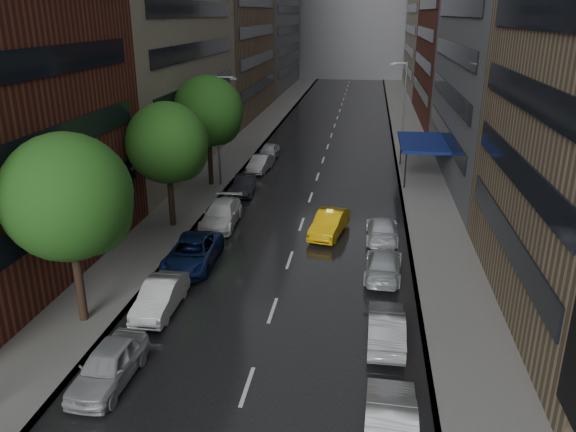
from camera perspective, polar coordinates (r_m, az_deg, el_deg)
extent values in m
cube|color=black|center=(65.44, 4.32, 7.83)|extent=(14.00, 140.00, 0.01)
cube|color=gray|center=(66.60, -3.51, 8.12)|extent=(4.00, 140.00, 0.15)
cube|color=gray|center=(65.47, 12.26, 7.50)|extent=(4.00, 140.00, 0.15)
cube|color=#937A5B|center=(80.22, -6.02, 17.94)|extent=(8.00, 28.00, 22.00)
cube|color=slate|center=(51.05, 21.30, 16.77)|extent=(8.00, 28.00, 24.00)
cube|color=gray|center=(108.39, 14.70, 19.53)|extent=(8.00, 32.00, 28.00)
cube|color=slate|center=(131.94, 6.73, 20.85)|extent=(40.00, 14.00, 32.00)
cylinder|color=#382619|center=(27.46, -20.54, -5.57)|extent=(0.40, 0.40, 4.95)
sphere|color=#1E5116|center=(26.16, -21.51, 1.81)|extent=(5.66, 5.66, 5.66)
cylinder|color=#382619|center=(38.22, -11.81, 2.19)|extent=(0.40, 0.40, 4.64)
sphere|color=#1E5116|center=(37.33, -12.18, 7.28)|extent=(5.30, 5.30, 5.30)
cylinder|color=#382619|center=(47.05, -7.92, 5.99)|extent=(0.40, 0.40, 5.00)
sphere|color=#1E5116|center=(46.30, -8.14, 10.50)|extent=(5.71, 5.71, 5.71)
imported|color=yellow|center=(36.65, 4.23, -0.75)|extent=(2.54, 5.00, 1.57)
imported|color=#A7A7AD|center=(23.68, -17.78, -14.25)|extent=(1.96, 4.60, 1.55)
imported|color=silver|center=(28.17, -12.84, -7.98)|extent=(1.61, 4.56, 1.50)
imported|color=#0E1A42|center=(32.59, -9.67, -3.70)|extent=(2.78, 5.73, 1.57)
imported|color=white|center=(38.44, -6.78, 0.18)|extent=(2.35, 5.51, 1.58)
imported|color=black|center=(45.11, -4.49, 3.16)|extent=(1.92, 4.45, 1.42)
imported|color=#9D9CA1|center=(51.57, -2.86, 5.35)|extent=(1.86, 4.46, 1.43)
imported|color=silver|center=(56.06, -1.95, 6.57)|extent=(1.75, 4.31, 1.46)
imported|color=white|center=(20.26, 10.37, -20.03)|extent=(1.83, 4.93, 1.61)
imported|color=#A2A3A7|center=(25.45, 9.94, -11.01)|extent=(1.61, 4.53, 1.49)
imported|color=#B4BABF|center=(31.37, 9.67, -4.85)|extent=(2.24, 4.93, 1.40)
imported|color=silver|center=(36.29, 9.52, -1.34)|extent=(1.98, 4.83, 1.40)
cylinder|color=gray|center=(46.35, -7.09, 8.54)|extent=(0.18, 0.18, 9.00)
cube|color=gray|center=(45.36, -5.56, 13.73)|extent=(0.50, 0.22, 0.16)
cylinder|color=gray|center=(59.66, 11.71, 10.83)|extent=(0.18, 0.18, 9.00)
cube|color=gray|center=(59.09, 10.61, 14.93)|extent=(0.50, 0.22, 0.16)
cube|color=navy|center=(50.22, 13.56, 7.28)|extent=(4.00, 8.00, 0.25)
cylinder|color=black|center=(46.75, 11.84, 4.59)|extent=(0.12, 0.12, 3.00)
cylinder|color=black|center=(54.11, 11.41, 6.70)|extent=(0.12, 0.12, 3.00)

